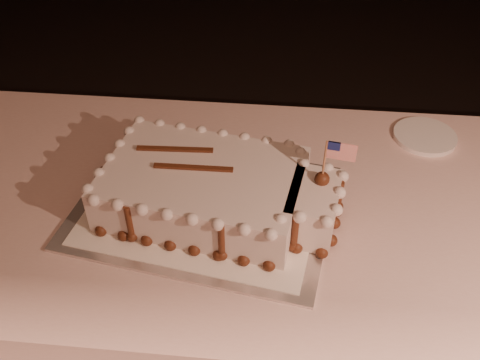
# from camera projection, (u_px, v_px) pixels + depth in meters

# --- Properties ---
(banquet_table) EXTENTS (2.40, 0.80, 0.75)m
(banquet_table) POSITION_uv_depth(u_px,v_px,m) (332.00, 307.00, 1.45)
(banquet_table) COLOR beige
(banquet_table) RESTS_ON ground
(cake_board) EXTENTS (0.62, 0.50, 0.01)m
(cake_board) POSITION_uv_depth(u_px,v_px,m) (205.00, 207.00, 1.20)
(cake_board) COLOR silver
(cake_board) RESTS_ON banquet_table
(doily) EXTENTS (0.55, 0.45, 0.00)m
(doily) POSITION_uv_depth(u_px,v_px,m) (204.00, 205.00, 1.19)
(doily) COLOR white
(doily) RESTS_ON cake_board
(sheet_cake) EXTENTS (0.55, 0.36, 0.21)m
(sheet_cake) POSITION_uv_depth(u_px,v_px,m) (216.00, 190.00, 1.16)
(sheet_cake) COLOR silver
(sheet_cake) RESTS_ON doily
(side_plate) EXTENTS (0.16, 0.16, 0.01)m
(side_plate) POSITION_uv_depth(u_px,v_px,m) (425.00, 136.00, 1.39)
(side_plate) COLOR white
(side_plate) RESTS_ON banquet_table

